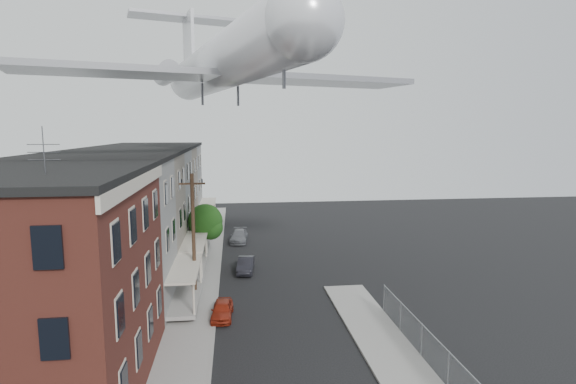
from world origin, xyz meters
name	(u,v)px	position (x,y,z in m)	size (l,w,h in m)	color
sidewalk_left	(202,272)	(-5.50, 24.00, 0.06)	(3.00, 62.00, 0.12)	gray
sidewalk_right	(408,379)	(5.50, 6.00, 0.06)	(3.00, 26.00, 0.12)	gray
curb_left	(220,271)	(-4.05, 24.00, 0.07)	(0.15, 62.00, 0.14)	gray
curb_right	(379,381)	(4.05, 6.00, 0.07)	(0.15, 26.00, 0.14)	gray
corner_building	(25,286)	(-12.00, 7.00, 5.16)	(10.31, 12.30, 12.15)	#361711
row_house_a	(92,236)	(-11.96, 16.50, 5.13)	(11.98, 7.00, 10.30)	slate
row_house_b	(119,216)	(-11.96, 23.50, 5.13)	(11.98, 7.00, 10.30)	#716A59
row_house_c	(137,202)	(-11.96, 30.50, 5.13)	(11.98, 7.00, 10.30)	slate
row_house_d	(150,192)	(-11.96, 37.50, 5.13)	(11.98, 7.00, 10.30)	#716A59
row_house_e	(160,184)	(-11.96, 44.50, 5.13)	(11.98, 7.00, 10.30)	slate
chainlink_fence	(448,370)	(7.00, 5.00, 1.00)	(0.06, 18.06, 1.90)	gray
utility_pole	(193,235)	(-5.60, 18.00, 4.67)	(1.80, 0.26, 9.00)	black
street_tree	(207,223)	(-5.27, 27.92, 3.45)	(3.22, 3.20, 5.20)	black
car_near	(222,310)	(-3.60, 14.39, 0.55)	(1.31, 3.25, 1.11)	maroon
car_mid	(246,265)	(-1.83, 23.67, 0.61)	(1.30, 3.73, 1.23)	black
car_far	(239,236)	(-2.26, 34.14, 0.62)	(1.73, 4.25, 1.23)	slate
airplane	(221,64)	(-3.46, 19.78, 16.66)	(26.74, 30.58, 8.83)	silver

